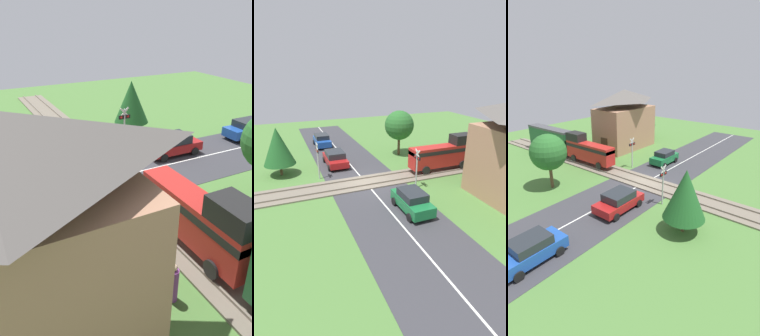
% 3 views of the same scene
% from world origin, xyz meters
% --- Properties ---
extents(ground_plane, '(60.00, 60.00, 0.00)m').
position_xyz_m(ground_plane, '(0.00, 0.00, 0.00)').
color(ground_plane, '#4C7A38').
extents(road_surface, '(48.00, 6.40, 0.02)m').
position_xyz_m(road_surface, '(0.00, 0.00, 0.01)').
color(road_surface, '#38383D').
rests_on(road_surface, ground_plane).
extents(track_bed, '(2.80, 48.00, 0.24)m').
position_xyz_m(track_bed, '(0.00, 0.00, 0.07)').
color(track_bed, '#756B5B').
rests_on(track_bed, ground_plane).
extents(car_near_crossing, '(4.06, 2.02, 1.51)m').
position_xyz_m(car_near_crossing, '(-5.26, -1.44, 0.79)').
color(car_near_crossing, '#A81919').
rests_on(car_near_crossing, ground_plane).
extents(car_far_side, '(3.65, 1.79, 1.53)m').
position_xyz_m(car_far_side, '(5.62, 1.44, 0.80)').
color(car_far_side, '#197038').
rests_on(car_far_side, ground_plane).
extents(car_behind_queue, '(3.91, 1.85, 1.55)m').
position_xyz_m(car_behind_queue, '(-12.63, -1.44, 0.81)').
color(car_behind_queue, '#1E4CA8').
rests_on(car_behind_queue, ground_plane).
extents(crossing_signal_west_approach, '(0.90, 0.18, 3.33)m').
position_xyz_m(crossing_signal_west_approach, '(-2.42, -3.54, 2.12)').
color(crossing_signal_west_approach, '#B7B7B7').
rests_on(crossing_signal_west_approach, ground_plane).
extents(crossing_signal_east_approach, '(0.90, 0.18, 3.33)m').
position_xyz_m(crossing_signal_east_approach, '(2.42, 3.54, 2.12)').
color(crossing_signal_east_approach, '#B7B7B7').
rests_on(crossing_signal_east_approach, ground_plane).
extents(station_building, '(8.46, 4.73, 7.64)m').
position_xyz_m(station_building, '(7.77, 9.20, 3.72)').
color(station_building, '#AD7A5B').
rests_on(station_building, ground_plane).
extents(pedestrian_by_station, '(0.40, 0.40, 1.60)m').
position_xyz_m(pedestrian_by_station, '(2.48, 9.62, 0.73)').
color(pedestrian_by_station, '#7F3D84').
rests_on(pedestrian_by_station, ground_plane).
extents(tree_beyond_track, '(2.82, 2.82, 4.45)m').
position_xyz_m(tree_beyond_track, '(-4.67, -6.65, 2.76)').
color(tree_beyond_track, brown).
rests_on(tree_beyond_track, ground_plane).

